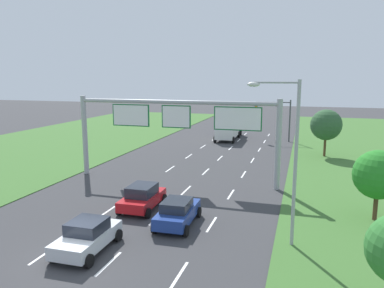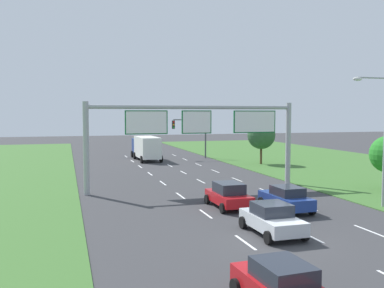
{
  "view_description": "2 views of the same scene",
  "coord_description": "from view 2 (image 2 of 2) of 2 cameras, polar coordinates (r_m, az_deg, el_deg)",
  "views": [
    {
      "loc": [
        10.17,
        -14.4,
        8.63
      ],
      "look_at": [
        1.21,
        15.4,
        3.01
      ],
      "focal_mm": 35.0,
      "sensor_mm": 36.0,
      "label": 1
    },
    {
      "loc": [
        -9.8,
        -18.35,
        6.12
      ],
      "look_at": [
        0.02,
        14.93,
        3.61
      ],
      "focal_mm": 40.0,
      "sensor_mm": 36.0,
      "label": 2
    }
  ],
  "objects": [
    {
      "name": "sign_gantry",
      "position": [
        34.16,
        0.71,
        2.16
      ],
      "size": [
        17.24,
        0.44,
        7.0
      ],
      "color": "#9EA0A5",
      "rests_on": "ground_plane"
    },
    {
      "name": "street_lamp",
      "position": [
        29.9,
        23.81,
        1.78
      ],
      "size": [
        2.61,
        0.32,
        8.5
      ],
      "color": "#9EA0A5",
      "rests_on": "ground_plane"
    },
    {
      "name": "lane_dashes_inner_left",
      "position": [
        31.99,
        -1.56,
        -6.89
      ],
      "size": [
        0.14,
        62.4,
        0.01
      ],
      "color": "white",
      "rests_on": "ground_plane"
    },
    {
      "name": "traffic_light_mast",
      "position": [
        57.5,
        -0.01,
        1.88
      ],
      "size": [
        4.76,
        0.49,
        5.6
      ],
      "color": "#47494F",
      "rests_on": "ground_plane"
    },
    {
      "name": "car_lead_silver",
      "position": [
        27.62,
        12.43,
        -7.09
      ],
      "size": [
        2.17,
        4.14,
        1.57
      ],
      "rotation": [
        0.0,
        0.0,
        0.03
      ],
      "color": "navy",
      "rests_on": "ground_plane"
    },
    {
      "name": "lane_dashes_inner_right",
      "position": [
        33.05,
        4.36,
        -6.55
      ],
      "size": [
        0.14,
        62.4,
        0.01
      ],
      "color": "white",
      "rests_on": "ground_plane"
    },
    {
      "name": "roadside_tree_far",
      "position": [
        51.58,
        9.22,
        1.17
      ],
      "size": [
        3.33,
        3.33,
        5.17
      ],
      "color": "#513823",
      "rests_on": "ground_plane"
    },
    {
      "name": "lane_dashes_slip",
      "position": [
        34.43,
        9.84,
        -6.17
      ],
      "size": [
        0.14,
        62.4,
        0.01
      ],
      "color": "white",
      "rests_on": "ground_plane"
    },
    {
      "name": "box_truck",
      "position": [
        56.16,
        -6.17,
        -0.42
      ],
      "size": [
        2.83,
        8.52,
        3.08
      ],
      "rotation": [
        0.0,
        0.0,
        0.02
      ],
      "color": "navy",
      "rests_on": "ground_plane"
    },
    {
      "name": "car_mid_lane",
      "position": [
        28.01,
        4.91,
        -6.8
      ],
      "size": [
        2.21,
        4.01,
        1.63
      ],
      "rotation": [
        0.0,
        0.0,
        0.01
      ],
      "color": "red",
      "rests_on": "ground_plane"
    },
    {
      "name": "car_far_ahead",
      "position": [
        22.29,
        10.62,
        -9.78
      ],
      "size": [
        2.19,
        4.03,
        1.59
      ],
      "rotation": [
        0.0,
        0.0,
        0.01
      ],
      "color": "silver",
      "rests_on": "ground_plane"
    },
    {
      "name": "ground_plane",
      "position": [
        21.69,
        11.46,
        -12.35
      ],
      "size": [
        200.0,
        200.0,
        0.0
      ],
      "primitive_type": "plane",
      "color": "#38383A"
    },
    {
      "name": "car_near_red",
      "position": [
        14.09,
        12.08,
        -18.23
      ],
      "size": [
        2.2,
        4.11,
        1.57
      ],
      "rotation": [
        0.0,
        0.0,
        0.05
      ],
      "color": "red",
      "rests_on": "ground_plane"
    }
  ]
}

